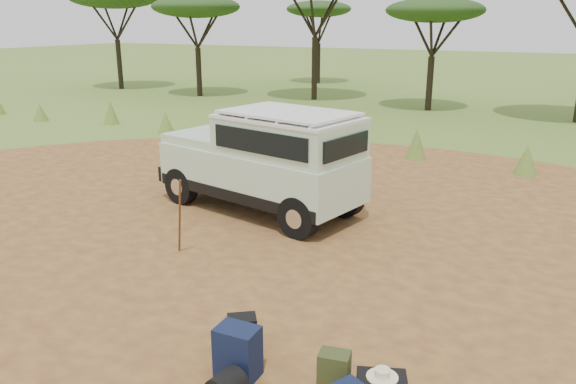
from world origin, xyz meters
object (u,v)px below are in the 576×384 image
at_px(backpack_black, 242,334).
at_px(backpack_olive, 334,372).
at_px(walking_staff, 180,217).
at_px(safari_vehicle, 265,163).
at_px(backpack_navy, 238,352).

distance_m(backpack_black, backpack_olive, 1.29).
bearing_deg(backpack_olive, walking_staff, 139.59).
xyz_separation_m(safari_vehicle, backpack_navy, (2.58, -5.15, -0.74)).
height_order(backpack_black, backpack_navy, backpack_navy).
xyz_separation_m(backpack_black, backpack_olive, (1.28, -0.18, -0.00)).
distance_m(walking_staff, backpack_olive, 4.34).
relative_size(safari_vehicle, backpack_black, 10.03).
height_order(walking_staff, backpack_black, walking_staff).
height_order(walking_staff, backpack_navy, walking_staff).
height_order(safari_vehicle, walking_staff, safari_vehicle).
bearing_deg(safari_vehicle, walking_staff, -80.51).
bearing_deg(walking_staff, backpack_black, -88.37).
relative_size(backpack_black, backpack_navy, 0.76).
relative_size(safari_vehicle, walking_staff, 3.20).
xyz_separation_m(walking_staff, backpack_navy, (2.68, -2.43, -0.40)).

